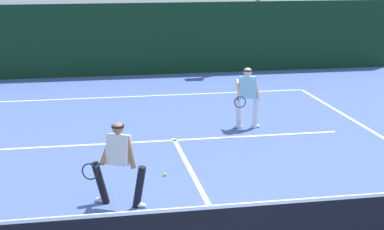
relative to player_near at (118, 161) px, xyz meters
The scene contains 7 objects.
court_line_baseline_far 8.79m from the player_near, 79.74° to the left, with size 10.07×0.10×0.01m, color white.
court_line_service 4.11m from the player_near, 67.20° to the left, with size 8.21×0.10×0.01m, color white.
court_line_centre 1.88m from the player_near, 23.03° to the left, with size 0.10×6.40×0.01m, color white.
player_near is the anchor object (origin of this frame).
player_far 5.68m from the player_near, 51.39° to the left, with size 0.84×0.89×1.58m.
tennis_ball 1.83m from the player_near, 52.87° to the left, with size 0.07×0.07×0.07m, color #D1E033.
back_fence_windscreen 12.37m from the player_near, 82.75° to the left, with size 20.03×0.12×2.66m, color black.
Camera 1 is at (-2.09, -7.48, 4.25)m, focal length 56.47 mm.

